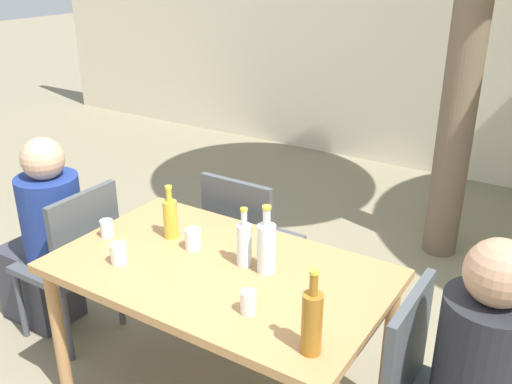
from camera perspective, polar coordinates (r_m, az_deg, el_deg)
cafe_building_wall at (r=5.59m, az=19.56°, el=15.37°), size 10.00×0.08×2.80m
dining_table_front at (r=2.56m, az=-3.65°, el=-9.09°), size 1.46×0.88×0.75m
patio_chair_0 at (r=3.23m, az=-17.64°, el=-6.10°), size 0.44×0.44×0.91m
patio_chair_2 at (r=3.26m, az=-0.84°, el=-4.63°), size 0.44×0.44×0.91m
person_seated_0 at (r=3.41m, az=-20.29°, el=-4.92°), size 0.56×0.33×1.15m
water_bottle_0 at (r=2.48m, az=-1.18°, el=-5.16°), size 0.07×0.07×0.27m
amber_bottle_1 at (r=1.98m, az=5.62°, el=-12.74°), size 0.07×0.07×0.33m
water_bottle_2 at (r=2.42m, az=1.05°, el=-5.51°), size 0.08×0.08×0.31m
oil_cruet_3 at (r=2.75m, az=-8.56°, el=-2.55°), size 0.07×0.07×0.27m
drinking_glass_0 at (r=2.84m, az=-14.68°, el=-3.55°), size 0.06×0.06×0.09m
drinking_glass_1 at (r=2.21m, az=-0.77°, el=-10.98°), size 0.06×0.06×0.09m
drinking_glass_2 at (r=2.65m, az=-6.32°, el=-4.70°), size 0.08×0.08×0.10m
drinking_glass_3 at (r=2.59m, az=-13.58°, el=-6.01°), size 0.07×0.07×0.10m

